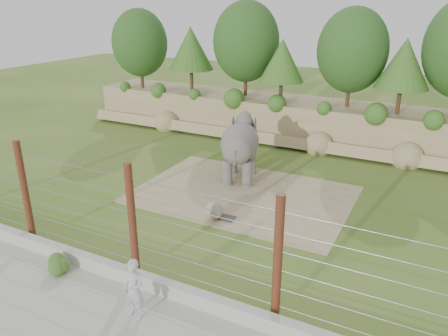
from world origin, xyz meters
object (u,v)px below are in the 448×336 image
at_px(elephant, 240,151).
at_px(barrier_fence, 132,221).
at_px(zookeeper, 134,289).
at_px(stone_ball, 214,210).

bearing_deg(elephant, barrier_fence, -104.11).
xyz_separation_m(elephant, barrier_fence, (0.46, -9.14, 0.46)).
height_order(elephant, barrier_fence, barrier_fence).
xyz_separation_m(barrier_fence, zookeeper, (1.33, -1.73, -1.05)).
height_order(stone_ball, zookeeper, zookeeper).
distance_m(elephant, barrier_fence, 9.16).
xyz_separation_m(elephant, stone_ball, (0.92, -4.50, -1.12)).
bearing_deg(barrier_fence, elephant, 92.86).
bearing_deg(stone_ball, zookeeper, -82.29).
relative_size(stone_ball, zookeeper, 0.42).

